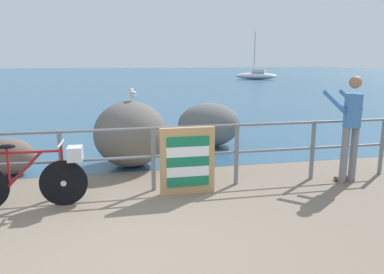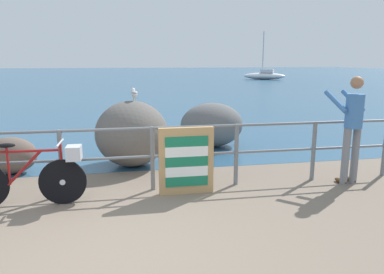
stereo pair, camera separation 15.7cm
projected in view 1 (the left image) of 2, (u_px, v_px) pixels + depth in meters
The scene contains 11 objects.
ground_plane at pixel (113, 94), 22.98m from camera, with size 120.00×120.00×0.10m, color #756656.
sea_surface at pixel (113, 75), 49.76m from camera, with size 120.00×90.00×0.01m, color #2D5675.
promenade_railing at pixel (108, 153), 5.56m from camera, with size 9.66×0.07×1.02m.
bicycle at pixel (35, 175), 5.06m from camera, with size 1.70×0.48×0.92m.
person_at_railing at pixel (351, 124), 6.01m from camera, with size 0.53×0.67×1.78m.
folded_deckchair_stack at pixel (187, 161), 5.58m from camera, with size 0.84×0.10×1.04m.
breakwater_boulder_main at pixel (130, 134), 7.03m from camera, with size 1.40×1.39×1.27m.
breakwater_boulder_left at pixel (7, 157), 6.53m from camera, with size 0.94×0.65×0.67m.
breakwater_boulder_right at pixel (209, 125), 8.66m from camera, with size 1.49×1.13×1.04m.
seagull at pixel (133, 93), 6.96m from camera, with size 0.15×0.34×0.23m.
sailboat at pixel (256, 75), 38.56m from camera, with size 4.42×3.43×4.90m.
Camera 1 is at (0.14, -3.59, 2.03)m, focal length 34.21 mm.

